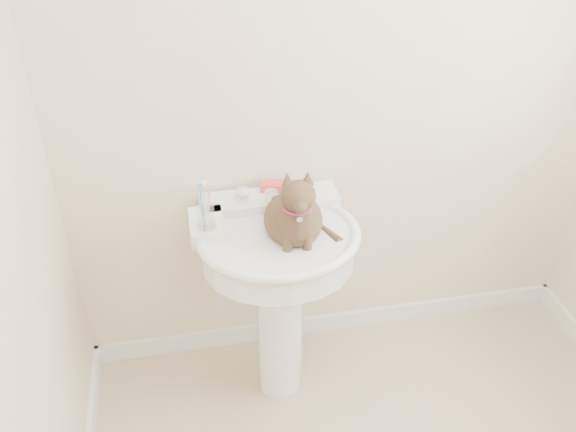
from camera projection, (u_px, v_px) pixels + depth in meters
wall_back at (347, 80)px, 2.23m from camera, size 2.20×0.00×2.50m
baseboard_back at (334, 322)px, 2.90m from camera, size 2.20×0.02×0.09m
pedestal_sink at (278, 264)px, 2.27m from camera, size 0.61×0.60×0.84m
faucet at (271, 192)px, 2.27m from camera, size 0.28×0.12×0.14m
soap_bar at (272, 186)px, 2.36m from camera, size 0.10×0.07×0.03m
toothbrush_cup at (206, 216)px, 2.13m from camera, size 0.07×0.07×0.18m
cat at (295, 217)px, 2.13m from camera, size 0.23×0.29×0.42m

